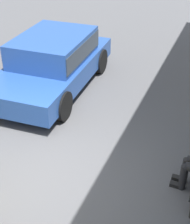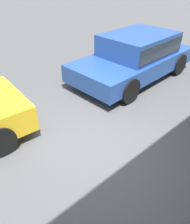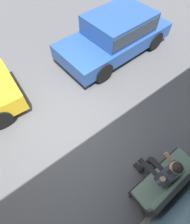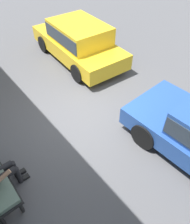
{
  "view_description": "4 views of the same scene",
  "coord_description": "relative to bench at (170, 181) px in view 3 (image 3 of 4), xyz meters",
  "views": [
    {
      "loc": [
        3.88,
        2.6,
        4.26
      ],
      "look_at": [
        -0.96,
        0.63,
        0.98
      ],
      "focal_mm": 55.0,
      "sensor_mm": 36.0,
      "label": 1
    },
    {
      "loc": [
        2.11,
        2.6,
        3.02
      ],
      "look_at": [
        0.07,
        0.33,
        0.97
      ],
      "focal_mm": 35.0,
      "sensor_mm": 36.0,
      "label": 2
    },
    {
      "loc": [
        0.9,
        2.6,
        4.28
      ],
      "look_at": [
        -0.46,
        0.86,
        0.98
      ],
      "focal_mm": 28.0,
      "sensor_mm": 36.0,
      "label": 3
    },
    {
      "loc": [
        -3.79,
        2.6,
        4.5
      ],
      "look_at": [
        -0.97,
        0.32,
        0.99
      ],
      "focal_mm": 35.0,
      "sensor_mm": 36.0,
      "label": 4
    }
  ],
  "objects": [
    {
      "name": "parked_car_near",
      "position": [
        -2.41,
        -4.34,
        0.19
      ],
      "size": [
        4.25,
        2.09,
        1.37
      ],
      "color": "#23478E",
      "rests_on": "ground_plane"
    },
    {
      "name": "bench",
      "position": [
        0.0,
        0.0,
        0.0
      ],
      "size": [
        1.57,
        0.55,
        1.0
      ],
      "color": "black",
      "rests_on": "ground_plane"
    },
    {
      "name": "ground_plane",
      "position": [
        0.8,
        -2.9,
        -0.57
      ],
      "size": [
        60.0,
        60.0,
        0.0
      ],
      "primitive_type": "plane",
      "color": "#4C4C4F"
    },
    {
      "name": "person_on_phone",
      "position": [
        0.03,
        -0.22,
        0.13
      ],
      "size": [
        0.73,
        0.74,
        1.33
      ],
      "color": "black",
      "rests_on": "ground_plane"
    }
  ]
}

